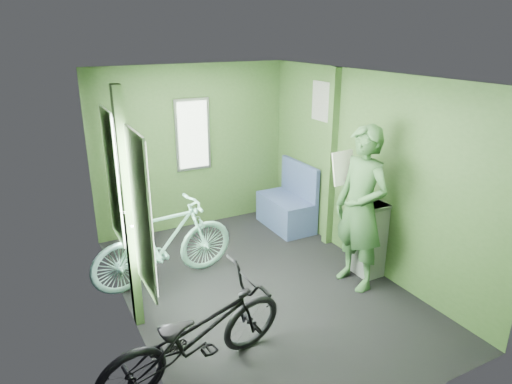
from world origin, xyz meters
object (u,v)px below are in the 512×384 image
bicycle_mint (167,282)px  waste_box (368,238)px  passenger (361,209)px  bicycle_black (199,378)px  bench_seat (287,208)px

bicycle_mint → waste_box: size_ratio=1.86×
bicycle_mint → passenger: bearing=-123.2°
bicycle_black → bench_seat: (2.27, 2.30, 0.28)m
bicycle_black → bicycle_mint: bicycle_mint is taller
passenger → waste_box: bearing=111.4°
passenger → bench_seat: (0.15, 1.71, -0.63)m
bicycle_black → bench_seat: bench_seat is taller
waste_box → bench_seat: (-0.11, 1.58, -0.16)m
waste_box → bench_seat: bearing=94.1°
bicycle_mint → bench_seat: size_ratio=1.75×
passenger → bench_seat: 1.83m
bicycle_black → waste_box: (2.38, 0.72, 0.44)m
bicycle_mint → waste_box: bearing=-117.2°
passenger → bicycle_mint: bearing=-124.1°
passenger → waste_box: (0.26, 0.13, -0.46)m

